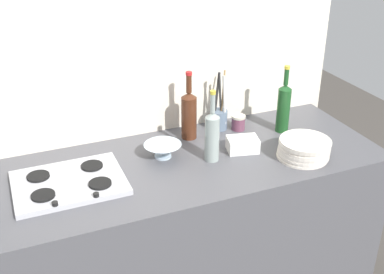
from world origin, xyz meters
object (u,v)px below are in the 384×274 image
object	(u,v)px
wine_bottle_mid_right	(284,107)
stovetop_hob	(69,183)
butter_dish	(243,144)
wine_bottle_mid_left	(212,135)
plate_stack	(304,149)
utensil_crock	(219,116)
wine_bottle_leftmost	(189,114)
condiment_jar_front	(238,122)
mixing_bowl	(163,150)

from	to	relation	value
wine_bottle_mid_right	stovetop_hob	bearing A→B (deg)	-174.31
stovetop_hob	butter_dish	xyz separation A→B (m)	(0.82, -0.00, 0.02)
wine_bottle_mid_left	wine_bottle_mid_right	size ratio (longest dim) A/B	0.97
plate_stack	utensil_crock	xyz separation A→B (m)	(-0.23, 0.43, 0.02)
wine_bottle_leftmost	wine_bottle_mid_left	xyz separation A→B (m)	(0.01, -0.25, -0.00)
wine_bottle_mid_right	condiment_jar_front	distance (m)	0.24
butter_dish	wine_bottle_mid_left	bearing A→B (deg)	-172.88
mixing_bowl	condiment_jar_front	bearing A→B (deg)	15.46
stovetop_hob	butter_dish	distance (m)	0.82
stovetop_hob	wine_bottle_mid_left	size ratio (longest dim) A/B	1.35
wine_bottle_mid_left	condiment_jar_front	xyz separation A→B (m)	(0.26, 0.24, -0.09)
wine_bottle_mid_right	utensil_crock	size ratio (longest dim) A/B	1.12
plate_stack	condiment_jar_front	size ratio (longest dim) A/B	3.12
wine_bottle_leftmost	wine_bottle_mid_right	world-z (taller)	wine_bottle_mid_right
stovetop_hob	wine_bottle_mid_left	bearing A→B (deg)	-2.27
plate_stack	utensil_crock	world-z (taller)	utensil_crock
utensil_crock	condiment_jar_front	bearing A→B (deg)	-28.49
butter_dish	condiment_jar_front	xyz separation A→B (m)	(0.09, 0.22, 0.01)
plate_stack	condiment_jar_front	xyz separation A→B (m)	(-0.14, 0.38, -0.01)
plate_stack	stovetop_hob	bearing A→B (deg)	170.72
mixing_bowl	wine_bottle_leftmost	bearing A→B (deg)	36.39
stovetop_hob	condiment_jar_front	bearing A→B (deg)	13.11
wine_bottle_leftmost	stovetop_hob	bearing A→B (deg)	-160.67
wine_bottle_mid_left	wine_bottle_mid_right	distance (m)	0.48
utensil_crock	condiment_jar_front	world-z (taller)	utensil_crock
wine_bottle_mid_right	butter_dish	world-z (taller)	wine_bottle_mid_right
utensil_crock	wine_bottle_leftmost	bearing A→B (deg)	-168.77
wine_bottle_mid_left	utensil_crock	xyz separation A→B (m)	(0.17, 0.29, -0.06)
plate_stack	wine_bottle_leftmost	size ratio (longest dim) A/B	0.70
mixing_bowl	utensil_crock	distance (m)	0.41
wine_bottle_mid_right	utensil_crock	bearing A→B (deg)	152.66
stovetop_hob	wine_bottle_leftmost	xyz separation A→B (m)	(0.64, 0.22, 0.12)
plate_stack	wine_bottle_mid_right	size ratio (longest dim) A/B	0.70
plate_stack	wine_bottle_mid_right	distance (m)	0.30
butter_dish	wine_bottle_mid_right	bearing A→B (deg)	21.66
stovetop_hob	condiment_jar_front	distance (m)	0.93
plate_stack	butter_dish	bearing A→B (deg)	144.01
mixing_bowl	butter_dish	bearing A→B (deg)	-13.41
wine_bottle_mid_left	condiment_jar_front	size ratio (longest dim) A/B	4.35
wine_bottle_leftmost	butter_dish	bearing A→B (deg)	-51.26
plate_stack	condiment_jar_front	distance (m)	0.41
wine_bottle_leftmost	butter_dish	size ratio (longest dim) A/B	2.40
wine_bottle_mid_left	wine_bottle_leftmost	bearing A→B (deg)	92.50
butter_dish	utensil_crock	bearing A→B (deg)	90.08
condiment_jar_front	wine_bottle_mid_left	bearing A→B (deg)	-137.64
stovetop_hob	wine_bottle_mid_right	bearing A→B (deg)	5.69
wine_bottle_mid_left	mixing_bowl	distance (m)	0.25
plate_stack	wine_bottle_mid_right	world-z (taller)	wine_bottle_mid_right
wine_bottle_mid_right	plate_stack	bearing A→B (deg)	-101.65
plate_stack	utensil_crock	distance (m)	0.49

